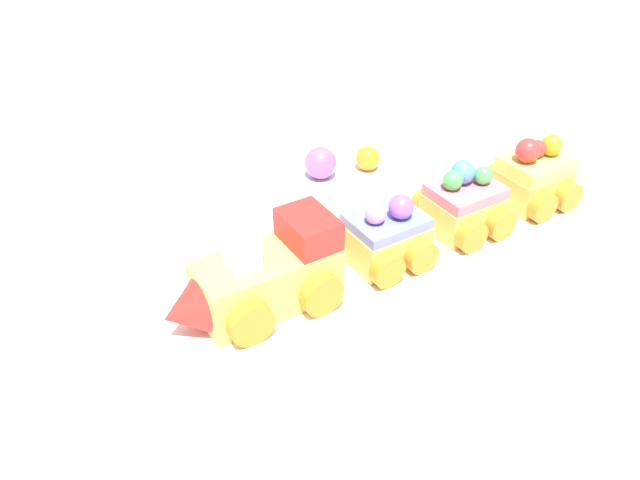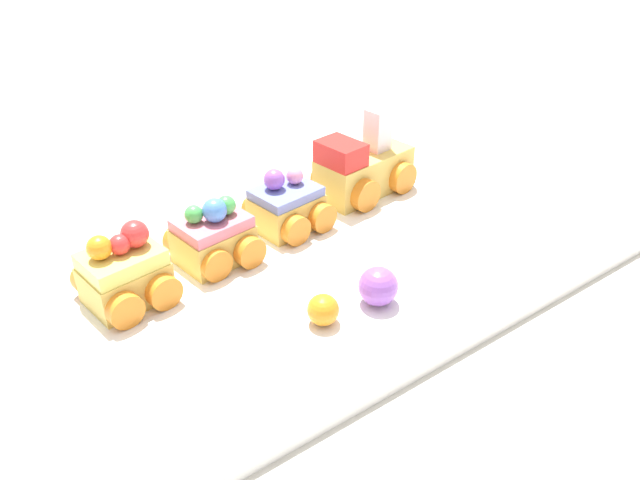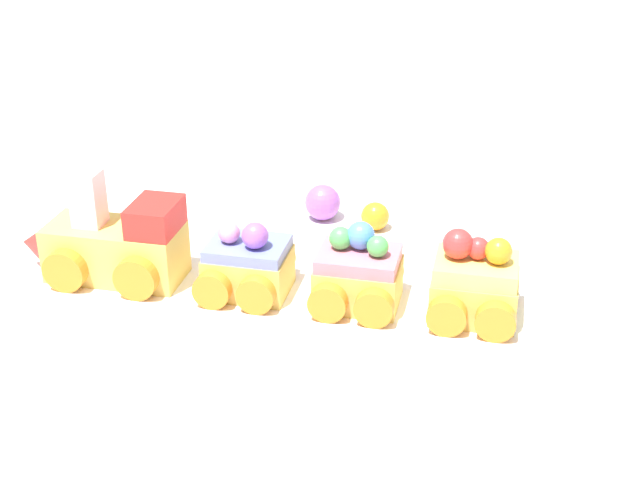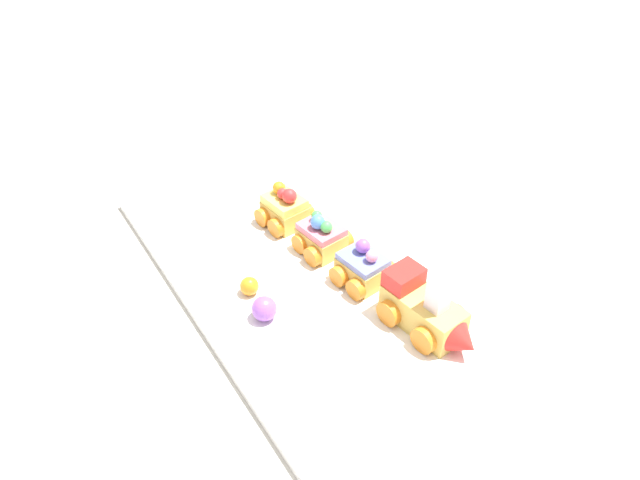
# 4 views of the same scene
# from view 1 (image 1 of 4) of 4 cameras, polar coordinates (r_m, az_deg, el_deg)

# --- Properties ---
(ground_plane) EXTENTS (10.00, 10.00, 0.00)m
(ground_plane) POSITION_cam_1_polar(r_m,az_deg,el_deg) (0.52, 3.82, -0.44)
(ground_plane) COLOR beige
(display_board) EXTENTS (0.67, 0.34, 0.01)m
(display_board) POSITION_cam_1_polar(r_m,az_deg,el_deg) (0.52, 3.85, 0.09)
(display_board) COLOR white
(display_board) RESTS_ON ground_plane
(cake_train_locomotive) EXTENTS (0.13, 0.08, 0.08)m
(cake_train_locomotive) POSITION_cam_1_polar(r_m,az_deg,el_deg) (0.43, -5.66, -3.55)
(cake_train_locomotive) COLOR #E0BC56
(cake_train_locomotive) RESTS_ON display_board
(cake_car_blueberry) EXTENTS (0.07, 0.07, 0.06)m
(cake_car_blueberry) POSITION_cam_1_polar(r_m,az_deg,el_deg) (0.48, 5.79, 0.21)
(cake_car_blueberry) COLOR #E0BC56
(cake_car_blueberry) RESTS_ON display_board
(cake_car_strawberry) EXTENTS (0.07, 0.07, 0.06)m
(cake_car_strawberry) POSITION_cam_1_polar(r_m,az_deg,el_deg) (0.53, 12.95, 3.10)
(cake_car_strawberry) COLOR #E0BC56
(cake_car_strawberry) RESTS_ON display_board
(cake_car_lemon) EXTENTS (0.07, 0.07, 0.06)m
(cake_car_lemon) POSITION_cam_1_polar(r_m,az_deg,el_deg) (0.58, 18.85, 5.41)
(cake_car_lemon) COLOR #E0BC56
(cake_car_lemon) RESTS_ON display_board
(gumball_orange) EXTENTS (0.02, 0.02, 0.02)m
(gumball_orange) POSITION_cam_1_polar(r_m,az_deg,el_deg) (0.60, 4.39, 7.46)
(gumball_orange) COLOR orange
(gumball_orange) RESTS_ON display_board
(gumball_purple) EXTENTS (0.03, 0.03, 0.03)m
(gumball_purple) POSITION_cam_1_polar(r_m,az_deg,el_deg) (0.59, 0.05, 7.06)
(gumball_purple) COLOR #9956C6
(gumball_purple) RESTS_ON display_board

